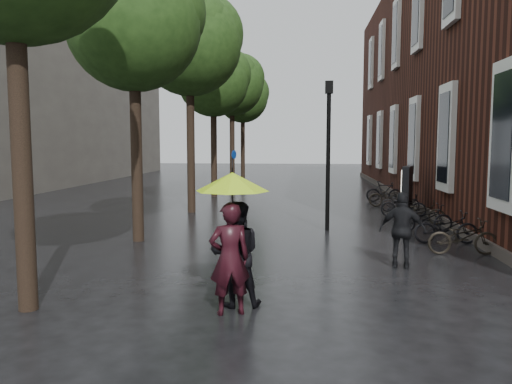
# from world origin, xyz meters

# --- Properties ---
(ground) EXTENTS (120.00, 120.00, 0.00)m
(ground) POSITION_xyz_m (0.00, 0.00, 0.00)
(ground) COLOR black
(brick_building) EXTENTS (10.20, 33.20, 12.00)m
(brick_building) POSITION_xyz_m (10.47, 19.46, 5.99)
(brick_building) COLOR #38160F
(brick_building) RESTS_ON ground
(street_trees) EXTENTS (4.33, 34.03, 8.91)m
(street_trees) POSITION_xyz_m (-3.99, 15.91, 6.34)
(street_trees) COLOR black
(street_trees) RESTS_ON ground
(person_burgundy) EXTENTS (0.79, 0.65, 1.88)m
(person_burgundy) POSITION_xyz_m (-0.54, 1.13, 0.94)
(person_burgundy) COLOR black
(person_burgundy) RESTS_ON ground
(person_black) EXTENTS (0.99, 0.83, 1.84)m
(person_black) POSITION_xyz_m (-0.49, 1.56, 0.92)
(person_black) COLOR black
(person_black) RESTS_ON ground
(lime_umbrella) EXTENTS (1.24, 1.24, 1.81)m
(lime_umbrella) POSITION_xyz_m (-0.52, 1.32, 2.19)
(lime_umbrella) COLOR black
(lime_umbrella) RESTS_ON ground
(pedestrian_walking) EXTENTS (1.08, 0.63, 1.74)m
(pedestrian_walking) POSITION_xyz_m (2.90, 4.55, 0.87)
(pedestrian_walking) COLOR black
(pedestrian_walking) RESTS_ON ground
(parked_bicycles) EXTENTS (2.04, 11.82, 1.01)m
(parked_bicycles) POSITION_xyz_m (4.57, 11.36, 0.46)
(parked_bicycles) COLOR black
(parked_bicycles) RESTS_ON ground
(ad_lightbox) EXTENTS (0.29, 1.27, 1.92)m
(ad_lightbox) POSITION_xyz_m (4.66, 12.93, 0.97)
(ad_lightbox) COLOR black
(ad_lightbox) RESTS_ON ground
(lamp_post) EXTENTS (0.25, 0.25, 4.77)m
(lamp_post) POSITION_xyz_m (1.43, 9.26, 2.90)
(lamp_post) COLOR black
(lamp_post) RESTS_ON ground
(cycle_sign) EXTENTS (0.13, 0.44, 2.44)m
(cycle_sign) POSITION_xyz_m (-2.97, 18.56, 1.61)
(cycle_sign) COLOR #262628
(cycle_sign) RESTS_ON ground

